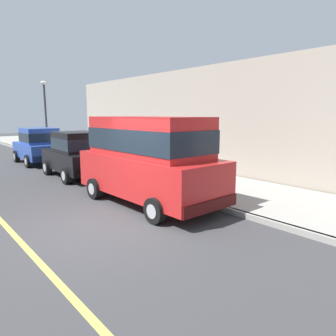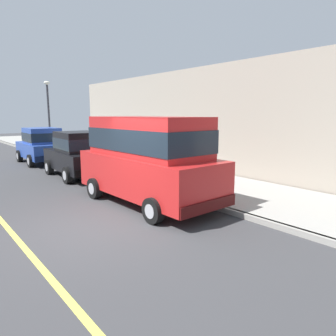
{
  "view_description": "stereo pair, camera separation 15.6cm",
  "coord_description": "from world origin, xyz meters",
  "px_view_note": "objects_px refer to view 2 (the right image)",
  "views": [
    {
      "loc": [
        -3.17,
        -6.36,
        2.59
      ],
      "look_at": [
        3.3,
        1.3,
        0.85
      ],
      "focal_mm": 33.26,
      "sensor_mm": 36.0,
      "label": 1
    },
    {
      "loc": [
        -3.05,
        -6.46,
        2.59
      ],
      "look_at": [
        3.3,
        1.3,
        0.85
      ],
      "focal_mm": 33.26,
      "sensor_mm": 36.0,
      "label": 2
    }
  ],
  "objects_px": {
    "car_red_van": "(147,156)",
    "dog_grey": "(190,171)",
    "car_black_hatchback": "(78,153)",
    "street_lamp": "(48,109)",
    "fire_hydrant": "(113,163)",
    "car_blue_hatchback": "(42,145)"
  },
  "relations": [
    {
      "from": "dog_grey",
      "to": "fire_hydrant",
      "type": "xyz_separation_m",
      "value": [
        -1.43,
        3.46,
        0.05
      ]
    },
    {
      "from": "car_black_hatchback",
      "to": "dog_grey",
      "type": "relative_size",
      "value": 5.11
    },
    {
      "from": "car_black_hatchback",
      "to": "street_lamp",
      "type": "bearing_deg",
      "value": 79.49
    },
    {
      "from": "car_blue_hatchback",
      "to": "dog_grey",
      "type": "bearing_deg",
      "value": -70.83
    },
    {
      "from": "street_lamp",
      "to": "car_red_van",
      "type": "bearing_deg",
      "value": -96.6
    },
    {
      "from": "car_red_van",
      "to": "fire_hydrant",
      "type": "relative_size",
      "value": 6.81
    },
    {
      "from": "dog_grey",
      "to": "car_black_hatchback",
      "type": "bearing_deg",
      "value": 128.15
    },
    {
      "from": "car_black_hatchback",
      "to": "car_blue_hatchback",
      "type": "height_order",
      "value": "same"
    },
    {
      "from": "car_blue_hatchback",
      "to": "dog_grey",
      "type": "distance_m",
      "value": 8.91
    },
    {
      "from": "car_red_van",
      "to": "car_black_hatchback",
      "type": "xyz_separation_m",
      "value": [
        0.07,
        5.04,
        -0.42
      ]
    },
    {
      "from": "car_black_hatchback",
      "to": "street_lamp",
      "type": "distance_m",
      "value": 7.76
    },
    {
      "from": "car_black_hatchback",
      "to": "fire_hydrant",
      "type": "relative_size",
      "value": 5.33
    },
    {
      "from": "street_lamp",
      "to": "dog_grey",
      "type": "bearing_deg",
      "value": -82.12
    },
    {
      "from": "dog_grey",
      "to": "street_lamp",
      "type": "height_order",
      "value": "street_lamp"
    },
    {
      "from": "fire_hydrant",
      "to": "dog_grey",
      "type": "bearing_deg",
      "value": -67.49
    },
    {
      "from": "car_black_hatchback",
      "to": "fire_hydrant",
      "type": "distance_m",
      "value": 1.57
    },
    {
      "from": "car_black_hatchback",
      "to": "car_blue_hatchback",
      "type": "distance_m",
      "value": 4.7
    },
    {
      "from": "car_red_van",
      "to": "street_lamp",
      "type": "height_order",
      "value": "street_lamp"
    },
    {
      "from": "car_black_hatchback",
      "to": "street_lamp",
      "type": "height_order",
      "value": "street_lamp"
    },
    {
      "from": "car_red_van",
      "to": "dog_grey",
      "type": "distance_m",
      "value": 3.4
    },
    {
      "from": "car_red_van",
      "to": "dog_grey",
      "type": "xyz_separation_m",
      "value": [
        2.97,
        1.34,
        -0.97
      ]
    },
    {
      "from": "fire_hydrant",
      "to": "street_lamp",
      "type": "bearing_deg",
      "value": 90.75
    }
  ]
}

